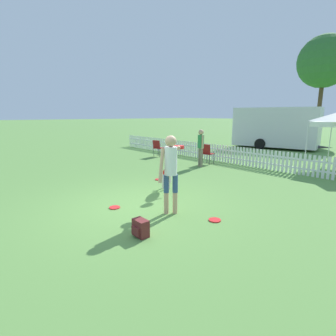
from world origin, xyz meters
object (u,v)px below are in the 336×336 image
object	(u,v)px
leaping_dog	(167,175)
spectator_standing	(201,145)
backpack_on_grass	(140,228)
frisbee_near_handler	(115,207)
frisbee_near_dog	(159,179)
equipment_trailer	(276,127)
folding_chair_center	(158,147)
handler_person	(171,164)
folding_chair_blue_left	(207,152)
tree_left_grove	(324,62)
frisbee_midfield	(215,220)

from	to	relation	value
leaping_dog	spectator_standing	distance (m)	4.05
backpack_on_grass	spectator_standing	bearing A→B (deg)	123.19
spectator_standing	leaping_dog	bearing A→B (deg)	140.89
frisbee_near_handler	frisbee_near_dog	world-z (taller)	same
equipment_trailer	frisbee_near_dog	bearing A→B (deg)	-95.27
leaping_dog	folding_chair_center	world-z (taller)	folding_chair_center
handler_person	backpack_on_grass	size ratio (longest dim) A/B	5.49
handler_person	frisbee_near_dog	bearing A→B (deg)	93.79
folding_chair_blue_left	spectator_standing	world-z (taller)	spectator_standing
frisbee_near_dog	backpack_on_grass	distance (m)	4.27
folding_chair_blue_left	folding_chair_center	xyz separation A→B (m)	(-3.16, -0.34, -0.02)
handler_person	frisbee_near_handler	world-z (taller)	handler_person
frisbee_near_dog	folding_chair_center	world-z (taller)	folding_chair_center
spectator_standing	tree_left_grove	world-z (taller)	tree_left_grove
folding_chair_center	spectator_standing	bearing A→B (deg)	160.93
frisbee_midfield	folding_chair_center	bearing A→B (deg)	149.41
backpack_on_grass	spectator_standing	size ratio (longest dim) A/B	0.20
spectator_standing	equipment_trailer	distance (m)	8.62
frisbee_near_dog	frisbee_midfield	world-z (taller)	same
folding_chair_blue_left	backpack_on_grass	bearing A→B (deg)	113.84
frisbee_near_handler	backpack_on_grass	bearing A→B (deg)	-13.10
spectator_standing	equipment_trailer	xyz separation A→B (m)	(-1.10, 8.54, 0.43)
frisbee_near_dog	backpack_on_grass	size ratio (longest dim) A/B	0.81
folding_chair_blue_left	equipment_trailer	world-z (taller)	equipment_trailer
frisbee_near_dog	backpack_on_grass	xyz separation A→B (m)	(3.10, -2.92, 0.15)
frisbee_midfield	spectator_standing	size ratio (longest dim) A/B	0.16
frisbee_near_handler	frisbee_near_dog	size ratio (longest dim) A/B	1.00
frisbee_near_handler	equipment_trailer	world-z (taller)	equipment_trailer
leaping_dog	frisbee_midfield	bearing A→B (deg)	112.76
frisbee_near_dog	equipment_trailer	size ratio (longest dim) A/B	0.04
frisbee_midfield	frisbee_near_handler	bearing A→B (deg)	-149.29
spectator_standing	folding_chair_center	bearing A→B (deg)	16.72
spectator_standing	tree_left_grove	xyz separation A→B (m)	(-1.06, 15.39, 5.33)
folding_chair_center	equipment_trailer	size ratio (longest dim) A/B	0.14
leaping_dog	equipment_trailer	size ratio (longest dim) A/B	0.18
frisbee_near_handler	frisbee_midfield	size ratio (longest dim) A/B	1.00
frisbee_near_handler	equipment_trailer	xyz separation A→B (m)	(-3.22, 13.89, 1.38)
leaping_dog	equipment_trailer	world-z (taller)	equipment_trailer
frisbee_midfield	handler_person	bearing A→B (deg)	-157.68
spectator_standing	equipment_trailer	bearing A→B (deg)	-60.19
frisbee_midfield	tree_left_grove	distance (m)	21.16
frisbee_midfield	folding_chair_center	distance (m)	8.79
handler_person	frisbee_near_handler	xyz separation A→B (m)	(-1.11, -0.84, -1.11)
equipment_trailer	tree_left_grove	xyz separation A→B (m)	(0.05, 6.85, 4.90)
folding_chair_center	leaping_dog	bearing A→B (deg)	130.41
equipment_trailer	frisbee_midfield	bearing A→B (deg)	-81.38
folding_chair_blue_left	tree_left_grove	size ratio (longest dim) A/B	0.11
handler_person	leaping_dog	xyz separation A→B (m)	(-1.31, 0.98, -0.62)
frisbee_near_dog	folding_chair_center	xyz separation A→B (m)	(-4.01, 3.15, 0.52)
handler_person	frisbee_near_handler	distance (m)	1.78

